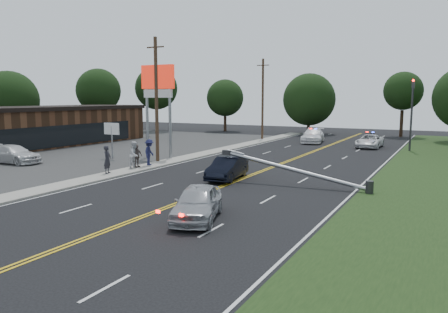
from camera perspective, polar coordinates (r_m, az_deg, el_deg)
The scene contains 26 objects.
ground at distance 21.17m, azimuth -7.79°, elevation -6.74°, with size 120.00×120.00×0.00m, color black.
parking_lot at distance 41.95m, azimuth -22.28°, elevation -0.06°, with size 25.00×60.00×0.01m, color #2D2D2D.
sidewalk at distance 33.95m, azimuth -9.56°, elevation -1.20°, with size 1.80×70.00×0.12m, color gray.
centerline_yellow at distance 29.69m, azimuth 3.48°, elevation -2.48°, with size 0.36×80.00×0.00m, color gold.
pharmacy_building at distance 50.46m, azimuth -24.80°, elevation 3.53°, with size 8.40×30.40×4.30m.
pylon_sign at distance 38.02m, azimuth -8.63°, elevation 8.74°, with size 3.20×0.35×8.00m.
small_sign at distance 38.78m, azimuth -14.46°, elevation 3.14°, with size 1.60×0.14×3.10m.
traffic_signal at distance 46.81m, azimuth 23.33°, elevation 5.80°, with size 0.28×0.41×7.05m.
fallen_streetlight at distance 26.22m, azimuth 10.06°, elevation -1.93°, with size 9.36×0.44×1.91m.
utility_pole_mid at distance 35.63m, azimuth -8.82°, elevation 7.34°, with size 1.60×0.28×10.00m.
utility_pole_far at distance 54.90m, azimuth 5.07°, elevation 7.50°, with size 1.60×0.28×10.00m.
tree_2 at distance 61.63m, azimuth -26.26°, elevation 6.64°, with size 7.27×7.27×8.60m.
tree_3 at distance 66.86m, azimuth -16.07°, elevation 8.25°, with size 6.40×6.40×9.45m.
tree_4 at distance 70.02m, azimuth -8.84°, elevation 8.79°, with size 6.63×6.63×10.02m.
tree_5 at distance 68.50m, azimuth 0.15°, elevation 7.66°, with size 5.72×5.72×8.07m.
tree_6 at distance 65.16m, azimuth 11.05°, elevation 7.32°, with size 7.56×7.56×8.75m.
tree_7 at distance 63.43m, azimuth 22.36°, elevation 7.91°, with size 5.10×5.10×8.69m.
crashed_sedan at distance 28.19m, azimuth 0.43°, elevation -1.55°, with size 1.53×4.39×1.44m, color black.
waiting_sedan at distance 18.98m, azimuth -3.50°, elevation -6.04°, with size 1.77×4.41×1.50m, color #ADAFB5.
parked_car at distance 38.98m, azimuth -25.87°, elevation 0.27°, with size 2.05×5.05×1.46m, color silver.
emergency_a at distance 48.56m, azimuth 18.49°, elevation 1.91°, with size 2.28×4.94×1.37m, color white.
emergency_b at distance 52.19m, azimuth 11.55°, elevation 2.67°, with size 2.29×5.63×1.63m, color white.
bystander_a at distance 30.72m, azimuth -14.99°, elevation -0.39°, with size 0.69×0.45×1.90m, color #222128.
bystander_b at distance 32.68m, azimuth -11.57°, elevation 0.25°, with size 0.95×0.74×1.96m, color silver.
bystander_c at distance 33.76m, azimuth -9.72°, elevation 0.55°, with size 1.28×0.74×1.99m, color #1B1D44.
bystander_d at distance 32.89m, azimuth -11.35°, elevation 0.07°, with size 1.00×0.42×1.71m, color #564A45.
Camera 1 is at (11.96, -16.66, 5.26)m, focal length 35.00 mm.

